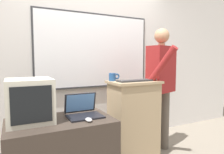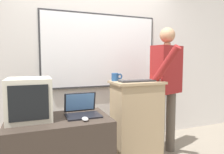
{
  "view_description": "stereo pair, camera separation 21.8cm",
  "coord_description": "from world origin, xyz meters",
  "px_view_note": "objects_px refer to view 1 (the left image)",
  "views": [
    {
      "loc": [
        -1.09,
        -1.56,
        1.3
      ],
      "look_at": [
        -0.11,
        0.38,
        1.11
      ],
      "focal_mm": 32.0,
      "sensor_mm": 36.0,
      "label": 1
    },
    {
      "loc": [
        -0.89,
        -1.65,
        1.3
      ],
      "look_at": [
        -0.11,
        0.38,
        1.11
      ],
      "focal_mm": 32.0,
      "sensor_mm": 36.0,
      "label": 2
    }
  ],
  "objects_px": {
    "lectern_podium": "(134,121)",
    "computer_mouse_by_keyboard": "(154,79)",
    "wireless_keyboard": "(135,81)",
    "computer_mouse_by_laptop": "(89,120)",
    "person_presenter": "(161,81)",
    "crt_monitor": "(30,100)",
    "coffee_mug": "(113,77)",
    "laptop": "(83,110)"
  },
  "relations": [
    {
      "from": "wireless_keyboard",
      "to": "computer_mouse_by_laptop",
      "type": "bearing_deg",
      "value": -154.91
    },
    {
      "from": "laptop",
      "to": "coffee_mug",
      "type": "distance_m",
      "value": 0.67
    },
    {
      "from": "computer_mouse_by_laptop",
      "to": "computer_mouse_by_keyboard",
      "type": "relative_size",
      "value": 1.0
    },
    {
      "from": "crt_monitor",
      "to": "coffee_mug",
      "type": "xyz_separation_m",
      "value": [
        1.0,
        0.29,
        0.16
      ]
    },
    {
      "from": "computer_mouse_by_keyboard",
      "to": "coffee_mug",
      "type": "bearing_deg",
      "value": 158.4
    },
    {
      "from": "wireless_keyboard",
      "to": "crt_monitor",
      "type": "relative_size",
      "value": 1.09
    },
    {
      "from": "person_presenter",
      "to": "lectern_podium",
      "type": "bearing_deg",
      "value": 169.01
    },
    {
      "from": "person_presenter",
      "to": "wireless_keyboard",
      "type": "bearing_deg",
      "value": 174.52
    },
    {
      "from": "wireless_keyboard",
      "to": "crt_monitor",
      "type": "distance_m",
      "value": 1.23
    },
    {
      "from": "person_presenter",
      "to": "computer_mouse_by_laptop",
      "type": "distance_m",
      "value": 1.34
    },
    {
      "from": "wireless_keyboard",
      "to": "computer_mouse_by_laptop",
      "type": "xyz_separation_m",
      "value": [
        -0.73,
        -0.34,
        -0.3
      ]
    },
    {
      "from": "computer_mouse_by_keyboard",
      "to": "coffee_mug",
      "type": "relative_size",
      "value": 0.68
    },
    {
      "from": "person_presenter",
      "to": "crt_monitor",
      "type": "height_order",
      "value": "person_presenter"
    },
    {
      "from": "computer_mouse_by_keyboard",
      "to": "crt_monitor",
      "type": "distance_m",
      "value": 1.51
    },
    {
      "from": "laptop",
      "to": "wireless_keyboard",
      "type": "xyz_separation_m",
      "value": [
        0.72,
        0.13,
        0.26
      ]
    },
    {
      "from": "laptop",
      "to": "crt_monitor",
      "type": "height_order",
      "value": "crt_monitor"
    },
    {
      "from": "lectern_podium",
      "to": "person_presenter",
      "type": "bearing_deg",
      "value": 6.08
    },
    {
      "from": "lectern_podium",
      "to": "wireless_keyboard",
      "type": "relative_size",
      "value": 2.3
    },
    {
      "from": "lectern_podium",
      "to": "computer_mouse_by_laptop",
      "type": "height_order",
      "value": "lectern_podium"
    },
    {
      "from": "laptop",
      "to": "computer_mouse_by_laptop",
      "type": "height_order",
      "value": "laptop"
    },
    {
      "from": "laptop",
      "to": "computer_mouse_by_laptop",
      "type": "xyz_separation_m",
      "value": [
        -0.02,
        -0.21,
        -0.04
      ]
    },
    {
      "from": "lectern_podium",
      "to": "computer_mouse_by_keyboard",
      "type": "distance_m",
      "value": 0.6
    },
    {
      "from": "coffee_mug",
      "to": "wireless_keyboard",
      "type": "bearing_deg",
      "value": -41.05
    },
    {
      "from": "laptop",
      "to": "wireless_keyboard",
      "type": "height_order",
      "value": "wireless_keyboard"
    },
    {
      "from": "lectern_podium",
      "to": "crt_monitor",
      "type": "xyz_separation_m",
      "value": [
        -1.23,
        -0.16,
        0.41
      ]
    },
    {
      "from": "lectern_podium",
      "to": "laptop",
      "type": "height_order",
      "value": "lectern_podium"
    },
    {
      "from": "wireless_keyboard",
      "to": "lectern_podium",
      "type": "bearing_deg",
      "value": 69.82
    },
    {
      "from": "person_presenter",
      "to": "laptop",
      "type": "bearing_deg",
      "value": 173.9
    },
    {
      "from": "computer_mouse_by_keyboard",
      "to": "laptop",
      "type": "bearing_deg",
      "value": -173.02
    },
    {
      "from": "coffee_mug",
      "to": "crt_monitor",
      "type": "bearing_deg",
      "value": -163.77
    },
    {
      "from": "lectern_podium",
      "to": "computer_mouse_by_laptop",
      "type": "relative_size",
      "value": 10.33
    },
    {
      "from": "person_presenter",
      "to": "crt_monitor",
      "type": "relative_size",
      "value": 4.19
    },
    {
      "from": "lectern_podium",
      "to": "laptop",
      "type": "xyz_separation_m",
      "value": [
        -0.74,
        -0.19,
        0.27
      ]
    },
    {
      "from": "crt_monitor",
      "to": "lectern_podium",
      "type": "bearing_deg",
      "value": 7.37
    },
    {
      "from": "crt_monitor",
      "to": "computer_mouse_by_laptop",
      "type": "bearing_deg",
      "value": -26.03
    },
    {
      "from": "wireless_keyboard",
      "to": "computer_mouse_by_laptop",
      "type": "relative_size",
      "value": 4.49
    },
    {
      "from": "person_presenter",
      "to": "computer_mouse_by_keyboard",
      "type": "xyz_separation_m",
      "value": [
        -0.22,
        -0.11,
        0.05
      ]
    },
    {
      "from": "lectern_podium",
      "to": "person_presenter",
      "type": "height_order",
      "value": "person_presenter"
    },
    {
      "from": "lectern_podium",
      "to": "computer_mouse_by_keyboard",
      "type": "bearing_deg",
      "value": -13.44
    },
    {
      "from": "person_presenter",
      "to": "laptop",
      "type": "height_order",
      "value": "person_presenter"
    },
    {
      "from": "person_presenter",
      "to": "wireless_keyboard",
      "type": "height_order",
      "value": "person_presenter"
    },
    {
      "from": "laptop",
      "to": "coffee_mug",
      "type": "bearing_deg",
      "value": 32.12
    }
  ]
}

